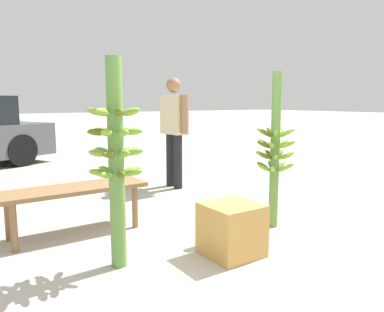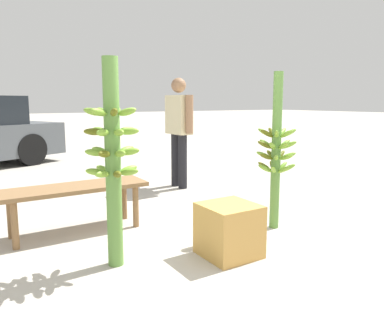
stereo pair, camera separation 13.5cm
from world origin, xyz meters
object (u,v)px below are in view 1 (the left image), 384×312
(banana_stalk_center, at_px, (275,151))
(produce_crate, at_px, (232,229))
(banana_stalk_left, at_px, (116,157))
(vendor_person, at_px, (174,124))
(market_bench, at_px, (74,194))

(banana_stalk_center, xyz_separation_m, produce_crate, (-0.82, -0.31, -0.57))
(banana_stalk_left, distance_m, produce_crate, 1.12)
(banana_stalk_center, xyz_separation_m, vendor_person, (0.09, 2.09, 0.16))
(banana_stalk_left, relative_size, banana_stalk_center, 1.03)
(banana_stalk_left, bearing_deg, vendor_person, 49.58)
(banana_stalk_left, bearing_deg, produce_crate, -20.47)
(market_bench, bearing_deg, vendor_person, 32.32)
(banana_stalk_center, relative_size, market_bench, 1.13)
(vendor_person, relative_size, produce_crate, 3.70)
(banana_stalk_center, bearing_deg, vendor_person, 87.62)
(banana_stalk_left, xyz_separation_m, market_bench, (-0.07, 0.91, -0.46))
(banana_stalk_center, xyz_separation_m, market_bench, (-1.75, 0.92, -0.39))
(banana_stalk_left, distance_m, market_bench, 1.02)
(vendor_person, xyz_separation_m, market_bench, (-1.84, -1.17, -0.55))
(vendor_person, distance_m, produce_crate, 2.67)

